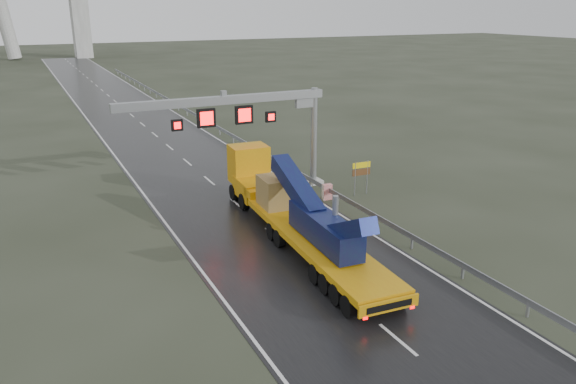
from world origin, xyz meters
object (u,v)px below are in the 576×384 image
sign_gantry (253,115)px  exit_sign_pair (361,172)px  heavy_haul_truck (287,204)px  striped_barrier (327,192)px

sign_gantry → exit_sign_pair: 8.53m
heavy_haul_truck → exit_sign_pair: (7.67, 3.81, -0.03)m
heavy_haul_truck → exit_sign_pair: bearing=29.6°
striped_barrier → sign_gantry: bearing=141.7°
heavy_haul_truck → exit_sign_pair: size_ratio=7.87×
exit_sign_pair → striped_barrier: (-2.65, 0.15, -1.16)m
sign_gantry → exit_sign_pair: sign_gantry is taller
heavy_haul_truck → sign_gantry: bearing=84.8°
sign_gantry → heavy_haul_truck: sign_gantry is taller
exit_sign_pair → striped_barrier: exit_sign_pair is taller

